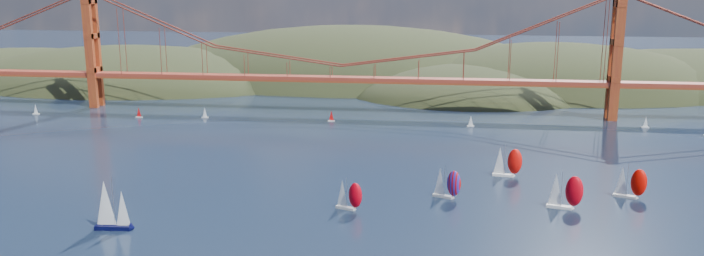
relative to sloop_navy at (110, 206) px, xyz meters
name	(u,v)px	position (x,y,z in m)	size (l,w,h in m)	color
headlands	(439,102)	(82.08, 252.50, -18.69)	(725.00, 225.00, 96.00)	black
bridge	(338,43)	(35.39, 154.21, 26.00)	(552.00, 12.00, 55.00)	maroon
sloop_navy	(110,206)	(0.00, 0.00, 0.00)	(9.21, 5.38, 14.13)	black
racer_0	(348,195)	(57.43, 22.18, -2.00)	(8.03, 5.27, 8.97)	silver
racer_1	(564,191)	(115.98, 30.23, -1.09)	(9.72, 5.41, 10.90)	white
racer_2	(630,182)	(136.25, 42.08, -1.45)	(9.06, 5.95, 10.13)	silver
racer_3	(507,161)	(103.24, 59.46, -1.32)	(9.22, 4.35, 10.41)	white
racer_rwb	(446,183)	(84.06, 35.53, -1.70)	(8.58, 5.95, 9.61)	silver
distant_boat_1	(36,109)	(-101.35, 132.29, -3.83)	(3.00, 2.00, 4.70)	silver
distant_boat_2	(139,112)	(-51.46, 131.33, -3.83)	(3.00, 2.00, 4.70)	silver
distant_boat_3	(205,113)	(-22.06, 134.58, -3.83)	(3.00, 2.00, 4.70)	silver
distant_boat_4	(646,122)	(167.46, 137.93, -3.83)	(3.00, 2.00, 4.70)	silver
distant_boat_8	(471,121)	(95.07, 131.26, -3.83)	(3.00, 2.00, 4.70)	silver
distant_boat_9	(331,116)	(35.21, 134.31, -3.83)	(3.00, 2.00, 4.70)	silver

